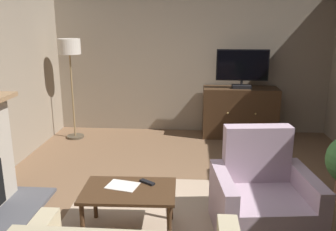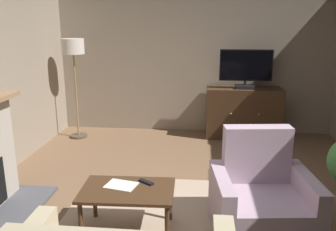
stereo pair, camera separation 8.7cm
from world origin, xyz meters
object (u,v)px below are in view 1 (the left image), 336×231
folded_newspaper (122,186)px  armchair_beside_cabinet (262,200)px  floor_lamp (70,56)px  coffee_table (129,195)px  tv_cabinet (239,113)px  tv_remote (147,182)px  television (242,68)px

folded_newspaper → armchair_beside_cabinet: bearing=16.3°
floor_lamp → coffee_table: bearing=-62.1°
tv_cabinet → coffee_table: (-1.44, -3.20, -0.02)m
coffee_table → floor_lamp: floor_lamp is taller
tv_cabinet → tv_remote: 3.31m
television → armchair_beside_cabinet: (-0.13, -3.00, -0.94)m
tv_cabinet → folded_newspaper: tv_cabinet is taller
television → tv_remote: size_ratio=5.31×
television → tv_remote: television is taller
tv_cabinet → folded_newspaper: size_ratio=4.40×
armchair_beside_cabinet → floor_lamp: bearing=136.0°
coffee_table → tv_cabinet: bearing=65.7°
tv_cabinet → floor_lamp: bearing=-173.8°
tv_cabinet → television: television is taller
television → coffee_table: (-1.44, -3.15, -0.85)m
folded_newspaper → armchair_beside_cabinet: armchair_beside_cabinet is taller
television → folded_newspaper: size_ratio=3.01×
tv_cabinet → floor_lamp: 3.16m
tv_cabinet → folded_newspaper: bearing=-115.9°
coffee_table → folded_newspaper: (-0.08, 0.07, 0.06)m
tv_remote → floor_lamp: (-1.68, 2.73, 0.99)m
tv_cabinet → armchair_beside_cabinet: 3.06m
folded_newspaper → tv_cabinet: bearing=77.1°
tv_cabinet → tv_remote: tv_cabinet is taller
tv_cabinet → floor_lamp: size_ratio=0.75×
tv_cabinet → floor_lamp: floor_lamp is taller
tv_remote → armchair_beside_cabinet: armchair_beside_cabinet is taller
television → armchair_beside_cabinet: bearing=-92.6°
tv_cabinet → coffee_table: size_ratio=1.43×
television → floor_lamp: floor_lamp is taller
tv_remote → floor_lamp: bearing=156.6°
tv_cabinet → coffee_table: tv_cabinet is taller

